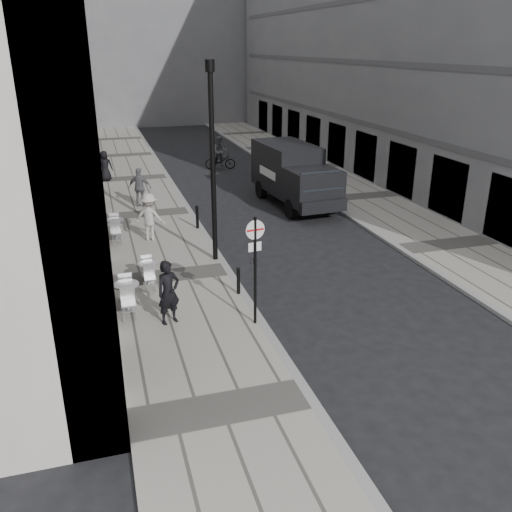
% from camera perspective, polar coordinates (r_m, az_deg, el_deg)
% --- Properties ---
extents(ground, '(120.00, 120.00, 0.00)m').
position_cam_1_polar(ground, '(10.96, 11.05, -22.29)').
color(ground, black).
rests_on(ground, ground).
extents(sidewalk, '(4.00, 60.00, 0.12)m').
position_cam_1_polar(sidewalk, '(26.05, -11.35, 4.29)').
color(sidewalk, gray).
rests_on(sidewalk, ground).
extents(far_sidewalk, '(4.00, 60.00, 0.12)m').
position_cam_1_polar(far_sidewalk, '(29.08, 10.82, 6.10)').
color(far_sidewalk, gray).
rests_on(far_sidewalk, ground).
extents(building_left, '(4.00, 45.00, 18.00)m').
position_cam_1_polar(building_left, '(31.48, -21.82, 22.65)').
color(building_left, beige).
rests_on(building_left, ground).
extents(building_right, '(6.00, 45.00, 20.00)m').
position_cam_1_polar(building_right, '(36.31, 14.68, 24.63)').
color(building_right, slate).
rests_on(building_right, ground).
extents(building_far, '(24.00, 16.00, 22.00)m').
position_cam_1_polar(building_far, '(63.23, -12.60, 24.00)').
color(building_far, slate).
rests_on(building_far, ground).
extents(walking_man, '(0.79, 0.66, 1.86)m').
position_cam_1_polar(walking_man, '(15.34, -9.19, -3.81)').
color(walking_man, black).
rests_on(walking_man, sidewalk).
extents(sign_post, '(0.54, 0.13, 3.15)m').
position_cam_1_polar(sign_post, '(14.68, -0.10, -0.06)').
color(sign_post, black).
rests_on(sign_post, sidewalk).
extents(lamppost, '(0.31, 0.31, 6.95)m').
position_cam_1_polar(lamppost, '(19.01, -4.61, 10.60)').
color(lamppost, black).
rests_on(lamppost, sidewalk).
extents(bollard_near, '(0.11, 0.11, 0.83)m').
position_cam_1_polar(bollard_near, '(17.12, -1.87, -2.69)').
color(bollard_near, black).
rests_on(bollard_near, sidewalk).
extents(bollard_far, '(0.13, 0.13, 0.95)m').
position_cam_1_polar(bollard_far, '(23.43, -6.21, 4.04)').
color(bollard_far, black).
rests_on(bollard_far, sidewalk).
extents(panel_van, '(2.71, 6.35, 2.92)m').
position_cam_1_polar(panel_van, '(27.12, 3.91, 8.79)').
color(panel_van, black).
rests_on(panel_van, ground).
extents(cyclist, '(2.05, 1.08, 2.11)m').
position_cam_1_polar(cyclist, '(35.56, -3.81, 10.43)').
color(cyclist, black).
rests_on(cyclist, ground).
extents(pedestrian_a, '(1.21, 0.84, 1.90)m').
position_cam_1_polar(pedestrian_a, '(27.03, -12.12, 7.07)').
color(pedestrian_a, slate).
rests_on(pedestrian_a, sidewalk).
extents(pedestrian_b, '(1.44, 1.19, 1.93)m').
position_cam_1_polar(pedestrian_b, '(22.12, -11.14, 4.05)').
color(pedestrian_b, '#B3ADA5').
rests_on(pedestrian_b, sidewalk).
extents(pedestrian_c, '(0.87, 0.58, 1.74)m').
position_cam_1_polar(pedestrian_c, '(32.92, -15.62, 9.12)').
color(pedestrian_c, black).
rests_on(pedestrian_c, sidewalk).
extents(cafe_table_near, '(0.67, 1.51, 0.86)m').
position_cam_1_polar(cafe_table_near, '(18.14, -11.28, -1.61)').
color(cafe_table_near, silver).
rests_on(cafe_table_near, sidewalk).
extents(cafe_table_mid, '(0.76, 1.71, 0.97)m').
position_cam_1_polar(cafe_table_mid, '(16.52, -13.43, -3.93)').
color(cafe_table_mid, silver).
rests_on(cafe_table_mid, sidewalk).
extents(cafe_table_far, '(0.75, 1.69, 0.96)m').
position_cam_1_polar(cafe_table_far, '(22.69, -14.60, 2.93)').
color(cafe_table_far, '#B0B0B3').
rests_on(cafe_table_far, sidewalk).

